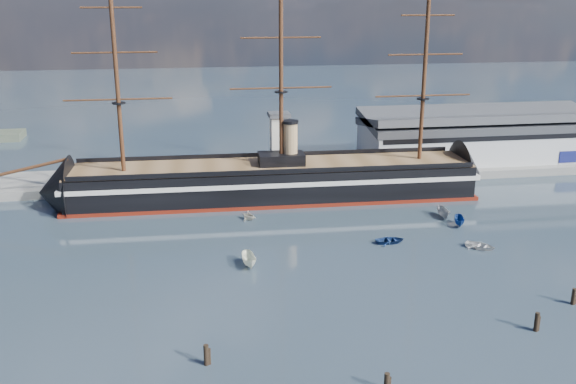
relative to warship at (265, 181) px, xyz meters
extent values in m
plane|color=#2A3A43|center=(2.19, -20.00, -4.04)|extent=(600.00, 600.00, 0.00)
cube|color=slate|center=(12.19, 16.00, -4.04)|extent=(180.00, 18.00, 2.00)
cube|color=#B7BABC|center=(60.19, 20.00, 2.96)|extent=(62.00, 20.00, 10.00)
cube|color=#3F4247|center=(60.19, 20.00, 8.56)|extent=(63.00, 21.00, 2.00)
cube|color=silver|center=(5.19, 13.00, 4.96)|extent=(4.00, 4.00, 14.00)
cube|color=#3F4247|center=(5.19, 13.00, 12.46)|extent=(5.00, 5.00, 1.00)
cube|color=black|center=(1.73, 0.00, -0.04)|extent=(88.38, 18.21, 7.00)
cube|color=silver|center=(1.73, 0.00, 1.16)|extent=(90.38, 18.50, 1.00)
cube|color=maroon|center=(1.73, 0.00, -3.69)|extent=(90.38, 18.46, 0.90)
cone|color=black|center=(-44.77, 0.00, -0.34)|extent=(14.39, 16.03, 15.68)
cone|color=black|center=(48.23, 0.00, -0.34)|extent=(11.39, 15.95, 15.68)
cube|color=brown|center=(1.73, 0.00, 3.56)|extent=(88.34, 16.93, 0.40)
cube|color=black|center=(3.73, 0.00, 4.96)|extent=(10.15, 6.25, 2.50)
cylinder|color=tan|center=(5.73, 0.00, 8.46)|extent=(3.20, 3.20, 9.00)
cylinder|color=#381E0F|center=(-50.27, 0.00, 4.96)|extent=(17.76, 1.15, 4.43)
cylinder|color=#381E0F|center=(-30.27, 0.00, 22.76)|extent=(0.90, 0.90, 38.00)
cylinder|color=#381E0F|center=(3.73, 0.00, 24.76)|extent=(0.90, 0.90, 42.00)
cylinder|color=#381E0F|center=(35.73, 0.00, 21.76)|extent=(0.90, 0.90, 36.00)
imported|color=white|center=(-7.42, -37.06, -4.04)|extent=(6.87, 2.91, 2.69)
imported|color=navy|center=(19.20, -30.62, -4.04)|extent=(1.39, 3.37, 1.57)
imported|color=gray|center=(34.40, -18.72, -4.04)|extent=(6.26, 2.66, 2.45)
imported|color=beige|center=(-5.08, -13.67, -4.04)|extent=(6.13, 5.48, 2.12)
imported|color=silver|center=(34.31, -35.83, -4.04)|extent=(3.28, 3.36, 1.56)
imported|color=navy|center=(35.57, -23.92, -4.04)|extent=(6.15, 3.82, 2.31)
cylinder|color=black|center=(-15.77, -66.06, -4.04)|extent=(0.64, 0.64, 3.43)
cylinder|color=black|center=(28.55, -64.91, -4.04)|extent=(0.64, 0.64, 3.42)
cylinder|color=black|center=(38.08, -58.49, -4.04)|extent=(0.64, 0.64, 3.20)
camera|label=1|loc=(-17.09, -135.87, 39.31)|focal=40.00mm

